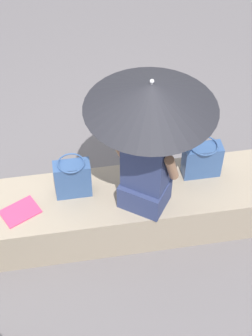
% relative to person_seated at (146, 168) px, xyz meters
% --- Properties ---
extents(ground_plane, '(14.00, 14.00, 0.00)m').
position_rel_person_seated_xyz_m(ground_plane, '(-0.27, 0.12, -0.81)').
color(ground_plane, '#605B5E').
extents(stone_bench, '(2.72, 0.61, 0.42)m').
position_rel_person_seated_xyz_m(stone_bench, '(-0.27, 0.12, -0.60)').
color(stone_bench, gray).
rests_on(stone_bench, ground).
extents(person_seated, '(0.50, 0.43, 0.90)m').
position_rel_person_seated_xyz_m(person_seated, '(0.00, 0.00, 0.00)').
color(person_seated, navy).
rests_on(person_seated, stone_bench).
extents(parasol, '(0.92, 0.92, 1.15)m').
position_rel_person_seated_xyz_m(parasol, '(0.03, 0.06, 0.63)').
color(parasol, '#B7B7BC').
rests_on(parasol, stone_bench).
extents(handbag_black, '(0.28, 0.21, 0.34)m').
position_rel_person_seated_xyz_m(handbag_black, '(-0.53, 0.18, -0.22)').
color(handbag_black, '#335184').
rests_on(handbag_black, stone_bench).
extents(tote_bag_canvas, '(0.30, 0.22, 0.32)m').
position_rel_person_seated_xyz_m(tote_bag_canvas, '(0.51, 0.23, -0.23)').
color(tote_bag_canvas, '#335184').
rests_on(tote_bag_canvas, stone_bench).
extents(magazine, '(0.34, 0.30, 0.01)m').
position_rel_person_seated_xyz_m(magazine, '(-0.96, 0.05, -0.38)').
color(magazine, '#D83866').
rests_on(magazine, stone_bench).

